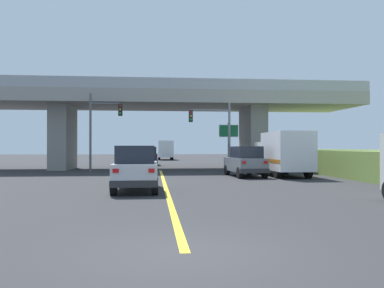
% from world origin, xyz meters
% --- Properties ---
extents(ground, '(160.00, 160.00, 0.00)m').
position_xyz_m(ground, '(0.00, 29.47, 0.00)').
color(ground, '#2B2B2D').
extents(overpass_bridge, '(35.65, 8.24, 7.65)m').
position_xyz_m(overpass_bridge, '(0.00, 29.47, 5.54)').
color(overpass_bridge, gray).
rests_on(overpass_bridge, ground).
extents(lane_divider_stripe, '(0.20, 26.53, 0.01)m').
position_xyz_m(lane_divider_stripe, '(0.00, 13.26, 0.00)').
color(lane_divider_stripe, yellow).
rests_on(lane_divider_stripe, ground).
extents(suv_lead, '(1.92, 4.65, 2.02)m').
position_xyz_m(suv_lead, '(-1.36, 10.82, 1.01)').
color(suv_lead, silver).
rests_on(suv_lead, ground).
extents(suv_crossing, '(2.12, 4.53, 2.02)m').
position_xyz_m(suv_crossing, '(5.49, 18.94, 1.01)').
color(suv_crossing, slate).
rests_on(suv_crossing, ground).
extents(box_truck, '(2.33, 6.47, 2.96)m').
position_xyz_m(box_truck, '(8.15, 19.12, 1.57)').
color(box_truck, silver).
rests_on(box_truck, ground).
extents(sedan_oncoming, '(1.94, 4.66, 2.02)m').
position_xyz_m(sedan_oncoming, '(-1.14, 37.22, 1.01)').
color(sedan_oncoming, navy).
rests_on(sedan_oncoming, ground).
extents(traffic_signal_nearside, '(3.39, 0.36, 5.60)m').
position_xyz_m(traffic_signal_nearside, '(4.39, 24.74, 3.58)').
color(traffic_signal_nearside, slate).
rests_on(traffic_signal_nearside, ground).
extents(traffic_signal_farside, '(2.57, 0.36, 6.20)m').
position_xyz_m(traffic_signal_farside, '(-4.75, 24.79, 3.85)').
color(traffic_signal_farside, '#56595E').
rests_on(traffic_signal_farside, ground).
extents(highway_sign, '(1.70, 0.17, 4.07)m').
position_xyz_m(highway_sign, '(5.88, 26.96, 3.00)').
color(highway_sign, slate).
rests_on(highway_sign, ground).
extents(semi_truck_distant, '(2.33, 6.61, 2.99)m').
position_xyz_m(semi_truck_distant, '(1.28, 56.44, 1.58)').
color(semi_truck_distant, red).
rests_on(semi_truck_distant, ground).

